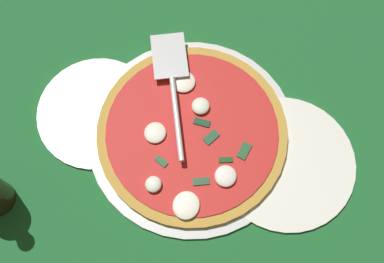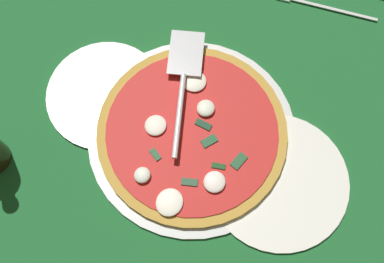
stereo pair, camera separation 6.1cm
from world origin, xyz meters
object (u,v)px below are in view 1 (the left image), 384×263
object	(u,v)px
dinner_plate_right	(97,112)
pizza	(192,133)
pizza_server	(173,84)
dinner_plate_left	(285,162)

from	to	relation	value
dinner_plate_right	pizza	bearing A→B (deg)	-178.92
pizza_server	pizza	bearing A→B (deg)	-164.88
dinner_plate_right	pizza_server	xyz separation A→B (cm)	(-12.66, -7.83, 3.53)
dinner_plate_left	dinner_plate_right	world-z (taller)	same
pizza	pizza_server	distance (cm)	9.70
dinner_plate_left	dinner_plate_right	distance (cm)	36.08
dinner_plate_right	pizza	distance (cm)	18.42
dinner_plate_left	dinner_plate_right	bearing A→B (deg)	-0.35
dinner_plate_left	pizza_server	distance (cm)	25.01
pizza_server	dinner_plate_left	bearing A→B (deg)	-131.22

